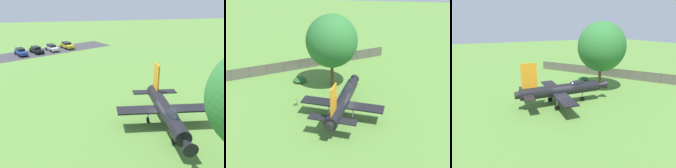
% 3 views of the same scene
% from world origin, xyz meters
% --- Properties ---
extents(ground_plane, '(200.00, 200.00, 0.00)m').
position_xyz_m(ground_plane, '(0.00, 0.00, 0.00)').
color(ground_plane, '#568438').
extents(display_jet, '(9.57, 12.04, 5.57)m').
position_xyz_m(display_jet, '(0.03, 0.32, 2.03)').
color(display_jet, black).
rests_on(display_jet, ground_plane).
extents(shade_tree, '(7.12, 7.08, 10.24)m').
position_xyz_m(shade_tree, '(-2.80, 8.10, 6.57)').
color(shade_tree, brown).
rests_on(shade_tree, ground_plane).
extents(perimeter_fence, '(24.55, 17.24, 1.75)m').
position_xyz_m(perimeter_fence, '(-8.18, 14.01, 0.93)').
color(perimeter_fence, '#4C4238').
rests_on(perimeter_fence, ground_plane).
extents(shrub_near_fence, '(1.86, 2.12, 0.64)m').
position_xyz_m(shrub_near_fence, '(-7.82, 8.34, 0.32)').
color(shrub_near_fence, '#235B26').
rests_on(shrub_near_fence, ground_plane).
extents(info_plaque, '(0.60, 0.71, 1.14)m').
position_xyz_m(info_plaque, '(-5.96, 1.26, 0.85)').
color(info_plaque, '#333333').
rests_on(info_plaque, ground_plane).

